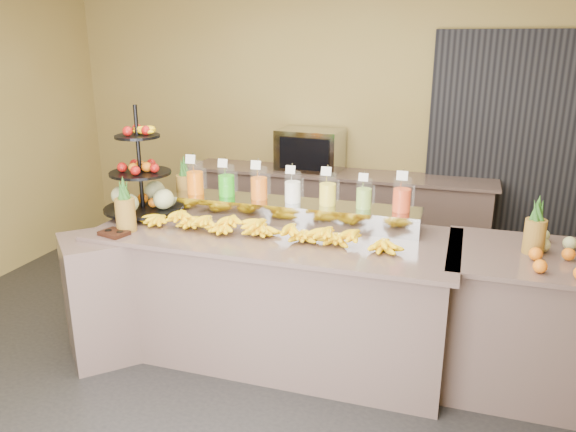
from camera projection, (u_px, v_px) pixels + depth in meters
The scene contains 20 objects.
ground at pixel (261, 373), 3.89m from camera, with size 6.00×6.00×0.00m, color black.
room_envelope at pixel (320, 88), 3.99m from camera, with size 6.04×5.02×2.82m.
buffet_counter at pixel (258, 294), 4.02m from camera, with size 2.75×1.25×0.93m.
right_counter at pixel (528, 322), 3.62m from camera, with size 1.08×0.88×0.93m.
back_ledge at pixel (336, 216), 5.79m from camera, with size 3.10×0.55×0.93m.
pitcher_tray at pixel (293, 212), 4.10m from camera, with size 1.85×0.30×0.15m, color gray.
juice_pitcher_orange_a at pixel (195, 179), 4.28m from camera, with size 0.13×0.14×0.32m.
juice_pitcher_green at pixel (227, 183), 4.20m from camera, with size 0.13×0.13×0.31m.
juice_pitcher_orange_b at pixel (259, 185), 4.12m from camera, with size 0.13×0.13×0.31m.
juice_pitcher_milk at pixel (293, 189), 4.05m from camera, with size 0.12×0.12×0.29m.
juice_pitcher_lemon at pixel (328, 191), 3.97m from camera, with size 0.12×0.13×0.30m.
juice_pitcher_lime at pixel (364, 195), 3.90m from camera, with size 0.11×0.12×0.27m.
juice_pitcher_orange_c at pixel (402, 197), 3.82m from camera, with size 0.13×0.13×0.31m.
banana_heap at pixel (264, 225), 3.82m from camera, with size 1.86×0.17×0.15m.
fruit_stand at pixel (146, 187), 4.23m from camera, with size 0.60×0.60×0.83m.
condiment_caddy at pixel (114, 233), 3.83m from camera, with size 0.18×0.14×0.03m, color black.
pineapple_left_a at pixel (125, 211), 3.88m from camera, with size 0.14×0.14×0.39m.
pineapple_left_b at pixel (185, 187), 4.45m from camera, with size 0.14×0.14×0.42m.
right_fruit_pile at pixel (559, 252), 3.33m from camera, with size 0.41×0.40×0.22m.
oven_warmer at pixel (310, 150), 5.68m from camera, with size 0.63×0.44×0.42m, color gray.
Camera 1 is at (1.22, -3.17, 2.21)m, focal length 35.00 mm.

